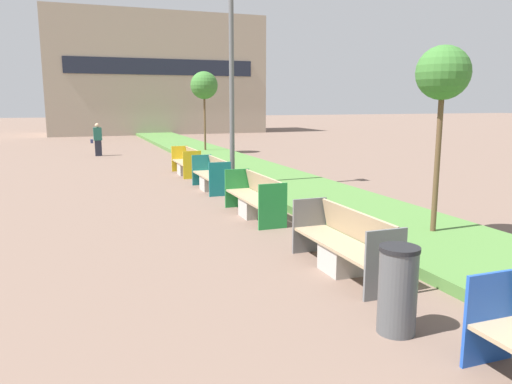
# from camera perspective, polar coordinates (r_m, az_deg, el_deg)

# --- Properties ---
(planter_grass_strip) EXTENTS (2.80, 120.00, 0.18)m
(planter_grass_strip) POSITION_cam_1_polar(r_m,az_deg,el_deg) (12.53, 8.99, -1.20)
(planter_grass_strip) COLOR #4C7A38
(planter_grass_strip) RESTS_ON ground
(building_backdrop) EXTENTS (17.00, 6.58, 9.39)m
(building_backdrop) POSITION_cam_1_polar(r_m,az_deg,el_deg) (43.00, -11.38, 12.95)
(building_backdrop) COLOR tan
(building_backdrop) RESTS_ON ground
(bench_grey_frame) EXTENTS (0.65, 2.26, 0.94)m
(bench_grey_frame) POSITION_cam_1_polar(r_m,az_deg,el_deg) (7.72, 10.05, -6.34)
(bench_grey_frame) COLOR #ADA8A0
(bench_grey_frame) RESTS_ON ground
(bench_green_frame) EXTENTS (0.65, 2.35, 0.94)m
(bench_green_frame) POSITION_cam_1_polar(r_m,az_deg,el_deg) (11.18, -0.12, -0.97)
(bench_green_frame) COLOR #ADA8A0
(bench_green_frame) RESTS_ON ground
(bench_teal_frame) EXTENTS (0.65, 2.05, 0.94)m
(bench_teal_frame) POSITION_cam_1_polar(r_m,az_deg,el_deg) (14.63, -5.09, 1.64)
(bench_teal_frame) COLOR #ADA8A0
(bench_teal_frame) RESTS_ON ground
(bench_yellow_frame) EXTENTS (0.65, 2.04, 0.94)m
(bench_yellow_frame) POSITION_cam_1_polar(r_m,az_deg,el_deg) (17.83, -7.91, 3.13)
(bench_yellow_frame) COLOR #ADA8A0
(bench_yellow_frame) RESTS_ON ground
(litter_bin) EXTENTS (0.45, 0.45, 1.00)m
(litter_bin) POSITION_cam_1_polar(r_m,az_deg,el_deg) (5.85, 15.89, -10.70)
(litter_bin) COLOR #4C4F51
(litter_bin) RESTS_ON ground
(street_lamp_post) EXTENTS (0.24, 0.44, 7.18)m
(street_lamp_post) POSITION_cam_1_polar(r_m,az_deg,el_deg) (14.63, -2.83, 15.81)
(street_lamp_post) COLOR #56595B
(street_lamp_post) RESTS_ON ground
(sapling_tree_near) EXTENTS (0.96, 0.96, 3.54)m
(sapling_tree_near) POSITION_cam_1_polar(r_m,az_deg,el_deg) (9.64, 20.58, 12.35)
(sapling_tree_near) COLOR brown
(sapling_tree_near) RESTS_ON ground
(sapling_tree_far) EXTENTS (1.34, 1.34, 4.01)m
(sapling_tree_far) POSITION_cam_1_polar(r_m,az_deg,el_deg) (25.02, -5.95, 11.99)
(sapling_tree_far) COLOR brown
(sapling_tree_far) RESTS_ON ground
(pedestrian_walking) EXTENTS (0.53, 0.24, 1.55)m
(pedestrian_walking) POSITION_cam_1_polar(r_m,az_deg,el_deg) (24.99, -17.65, 5.73)
(pedestrian_walking) COLOR #232633
(pedestrian_walking) RESTS_ON ground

